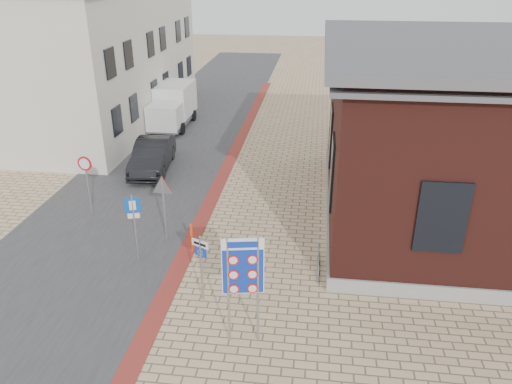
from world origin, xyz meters
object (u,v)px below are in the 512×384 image
at_px(border_sign, 243,268).
at_px(bollard, 192,238).
at_px(box_truck, 173,106).
at_px(essen_sign, 201,259).
at_px(sedan, 153,155).
at_px(parking_sign, 134,217).

height_order(border_sign, bollard, border_sign).
distance_m(box_truck, bollard, 15.13).
bearing_deg(bollard, border_sign, -59.87).
bearing_deg(box_truck, essen_sign, -71.39).
relative_size(box_truck, bollard, 4.52).
xyz_separation_m(sedan, bollard, (3.74, -7.23, -0.21)).
height_order(sedan, border_sign, border_sign).
relative_size(essen_sign, bollard, 2.05).
relative_size(sedan, box_truck, 0.94).
bearing_deg(sedan, box_truck, 91.12).
bearing_deg(sedan, bollard, -69.16).
distance_m(parking_sign, bollard, 2.19).
height_order(sedan, box_truck, box_truck).
bearing_deg(box_truck, border_sign, -68.79).
relative_size(sedan, essen_sign, 2.07).
height_order(sedan, bollard, sedan).
xyz_separation_m(parking_sign, bollard, (1.70, 0.80, -1.13)).
bearing_deg(border_sign, box_truck, 100.63).
bearing_deg(parking_sign, essen_sign, -51.47).
xyz_separation_m(box_truck, bollard, (4.70, -14.36, -0.77)).
bearing_deg(bollard, essen_sign, -69.57).
distance_m(essen_sign, parking_sign, 3.30).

